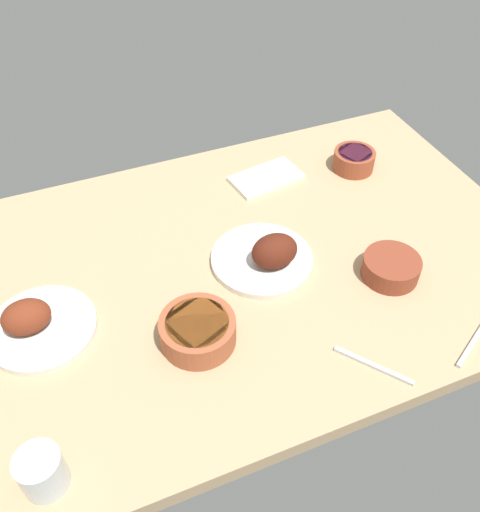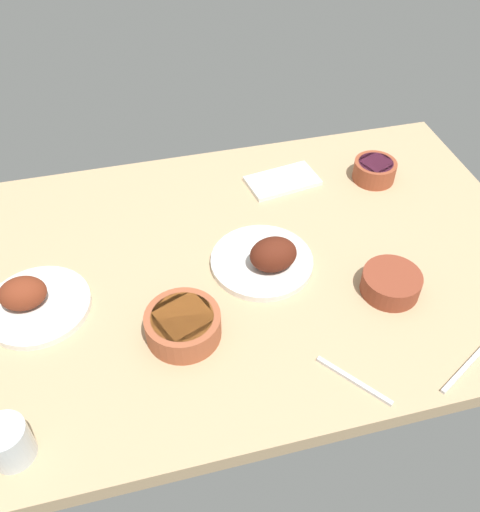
% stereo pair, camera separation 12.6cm
% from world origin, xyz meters
% --- Properties ---
extents(dining_table, '(1.40, 0.90, 0.04)m').
position_xyz_m(dining_table, '(0.00, 0.00, 0.02)').
color(dining_table, tan).
rests_on(dining_table, ground).
extents(plate_near_viewer, '(0.22, 0.22, 0.08)m').
position_xyz_m(plate_near_viewer, '(-0.46, -0.03, 0.06)').
color(plate_near_viewer, silver).
rests_on(plate_near_viewer, dining_table).
extents(plate_center_main, '(0.23, 0.23, 0.09)m').
position_xyz_m(plate_center_main, '(0.05, -0.03, 0.07)').
color(plate_center_main, silver).
rests_on(plate_center_main, dining_table).
extents(bowl_onions, '(0.11, 0.11, 0.05)m').
position_xyz_m(bowl_onions, '(0.43, 0.22, 0.07)').
color(bowl_onions, brown).
rests_on(bowl_onions, dining_table).
extents(bowl_cream, '(0.13, 0.13, 0.05)m').
position_xyz_m(bowl_cream, '(0.30, -0.17, 0.07)').
color(bowl_cream, brown).
rests_on(bowl_cream, dining_table).
extents(bowl_soup, '(0.15, 0.15, 0.06)m').
position_xyz_m(bowl_soup, '(-0.16, -0.17, 0.07)').
color(bowl_soup, '#A35133').
rests_on(bowl_soup, dining_table).
extents(water_tumbler, '(0.08, 0.08, 0.08)m').
position_xyz_m(water_tumbler, '(-0.49, -0.35, 0.08)').
color(water_tumbler, silver).
rests_on(water_tumbler, dining_table).
extents(folded_napkin, '(0.20, 0.13, 0.01)m').
position_xyz_m(folded_napkin, '(0.18, 0.26, 0.05)').
color(folded_napkin, white).
rests_on(folded_napkin, dining_table).
extents(fork_loose, '(0.17, 0.10, 0.01)m').
position_xyz_m(fork_loose, '(0.36, -0.38, 0.04)').
color(fork_loose, silver).
rests_on(fork_loose, dining_table).
extents(spoon_loose, '(0.11, 0.13, 0.01)m').
position_xyz_m(spoon_loose, '(0.13, -0.36, 0.04)').
color(spoon_loose, silver).
rests_on(spoon_loose, dining_table).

